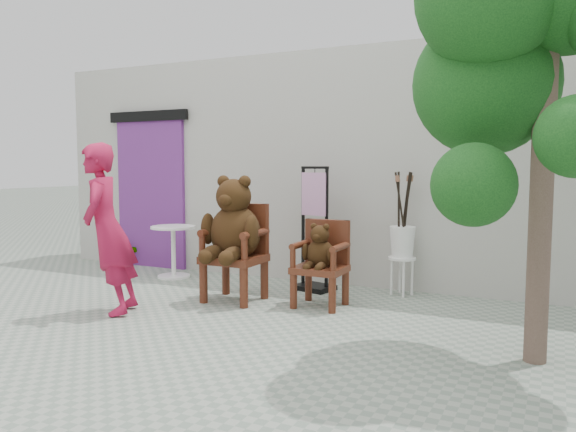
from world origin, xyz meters
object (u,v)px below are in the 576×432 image
(person, at_px, (108,229))
(cafe_table, at_px, (173,245))
(stool_bucket, at_px, (402,241))
(tree, at_px, (526,15))
(chair_small, at_px, (321,256))
(display_stand, at_px, (314,243))
(chair_big, at_px, (234,231))

(person, xyz_separation_m, cafe_table, (-0.56, 1.80, -0.43))
(cafe_table, height_order, stool_bucket, stool_bucket)
(tree, bearing_deg, chair_small, 157.95)
(person, distance_m, display_stand, 2.44)
(stool_bucket, bearing_deg, display_stand, -169.49)
(person, bearing_deg, cafe_table, 170.43)
(stool_bucket, bearing_deg, chair_small, -127.07)
(chair_big, distance_m, person, 1.36)
(person, xyz_separation_m, tree, (3.86, 0.43, 1.80))
(cafe_table, bearing_deg, chair_big, -28.14)
(chair_small, bearing_deg, stool_bucket, 52.93)
(display_stand, bearing_deg, chair_big, -109.69)
(stool_bucket, bearing_deg, cafe_table, -174.17)
(stool_bucket, bearing_deg, chair_big, -146.51)
(display_stand, bearing_deg, chair_small, -47.14)
(chair_small, relative_size, display_stand, 0.61)
(cafe_table, bearing_deg, tree, -17.32)
(chair_small, height_order, stool_bucket, stool_bucket)
(cafe_table, distance_m, display_stand, 2.04)
(chair_small, xyz_separation_m, stool_bucket, (0.66, 0.88, 0.09))
(chair_small, bearing_deg, display_stand, 118.63)
(chair_big, xyz_separation_m, display_stand, (0.60, 0.89, -0.21))
(chair_small, xyz_separation_m, person, (-1.85, -1.24, 0.32))
(display_stand, bearing_deg, tree, -17.94)
(cafe_table, bearing_deg, display_stand, 3.41)
(tree, bearing_deg, display_stand, 147.83)
(chair_small, distance_m, tree, 3.03)
(chair_small, height_order, person, person)
(stool_bucket, bearing_deg, tree, -51.49)
(person, relative_size, display_stand, 1.15)
(display_stand, bearing_deg, person, -113.29)
(display_stand, distance_m, tree, 3.51)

